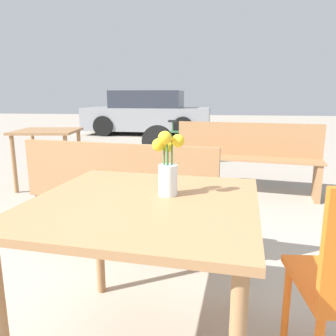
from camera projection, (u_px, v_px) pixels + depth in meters
name	position (u px, v px, depth m)	size (l,w,h in m)	color
table_front	(144.00, 221.00, 1.38)	(1.01, 1.01, 0.74)	#9E7047
flower_vase	(168.00, 169.00, 1.40)	(0.14, 0.12, 0.28)	silver
bench_near	(122.00, 196.00, 2.39)	(1.47, 0.58, 0.85)	#9E7047
bench_middle	(246.00, 155.00, 3.95)	(1.76, 0.63, 0.85)	#9E7047
table_back	(48.00, 140.00, 4.22)	(0.86, 0.84, 0.74)	#9E7047
bicycle	(181.00, 142.00, 6.05)	(1.55, 0.44, 0.74)	black
parked_car	(148.00, 114.00, 10.24)	(3.86, 1.76, 1.33)	gray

